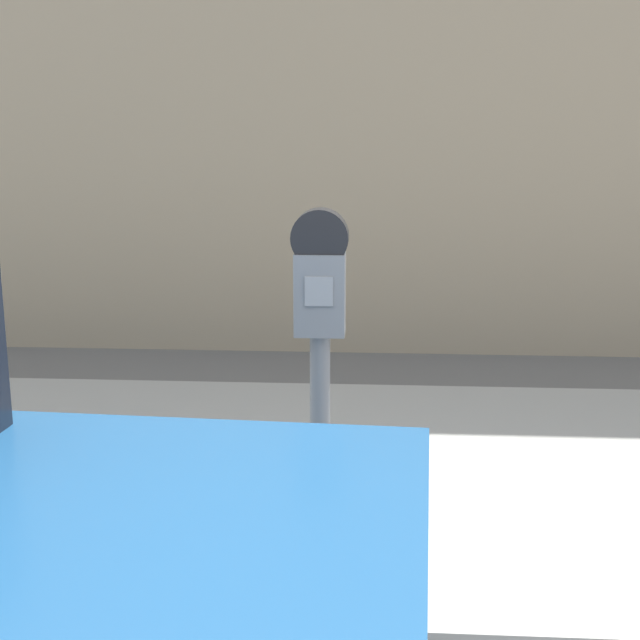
{
  "coord_description": "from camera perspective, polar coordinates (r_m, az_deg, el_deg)",
  "views": [
    {
      "loc": [
        0.33,
        -1.87,
        1.82
      ],
      "look_at": [
        0.13,
        1.25,
        1.1
      ],
      "focal_mm": 50.0,
      "sensor_mm": 36.0,
      "label": 1
    }
  ],
  "objects": [
    {
      "name": "sidewalk",
      "position": [
        4.44,
        -0.88,
        -10.25
      ],
      "size": [
        24.0,
        2.8,
        0.14
      ],
      "color": "#ADAAA3",
      "rests_on": "ground_plane"
    },
    {
      "name": "parking_meter",
      "position": [
        3.22,
        -0.0,
        -0.71
      ],
      "size": [
        0.2,
        0.13,
        1.36
      ],
      "color": "slate",
      "rests_on": "sidewalk"
    }
  ]
}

